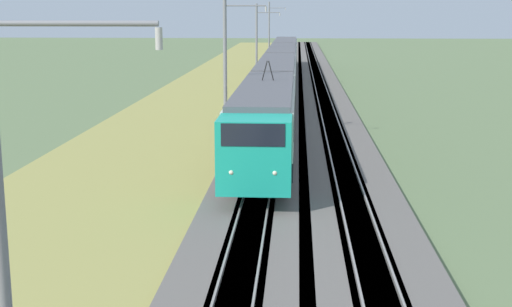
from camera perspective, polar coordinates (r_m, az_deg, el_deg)
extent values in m
cube|color=#605B56|center=(54.78, 1.59, 3.23)|extent=(240.00, 4.40, 0.30)
cube|color=#605B56|center=(54.80, 5.72, 3.18)|extent=(240.00, 4.40, 0.30)
cube|color=#4C4238|center=(54.78, 1.59, 3.23)|extent=(240.00, 1.57, 0.30)
cube|color=gray|center=(54.76, 1.03, 3.46)|extent=(240.00, 0.07, 0.15)
cube|color=gray|center=(54.73, 2.15, 3.45)|extent=(240.00, 0.07, 0.15)
cube|color=#4C4238|center=(54.80, 5.72, 3.18)|extent=(240.00, 1.57, 0.30)
cube|color=gray|center=(54.75, 5.17, 3.42)|extent=(240.00, 0.07, 0.15)
cube|color=gray|center=(54.80, 6.29, 3.40)|extent=(240.00, 0.07, 0.15)
cube|color=#99934C|center=(55.25, -4.32, 3.17)|extent=(240.00, 13.16, 0.12)
cube|color=#19A88E|center=(27.82, -0.10, -0.04)|extent=(2.37, 2.87, 2.88)
cube|color=black|center=(27.29, -0.14, 1.79)|extent=(1.71, 2.40, 0.86)
sphere|color=#F2EAC6|center=(26.88, -1.99, -1.51)|extent=(0.20, 0.20, 0.20)
sphere|color=#F2EAC6|center=(26.78, 1.52, -1.56)|extent=(0.20, 0.20, 0.20)
cube|color=#2D2D33|center=(37.41, 0.78, 1.32)|extent=(16.79, 2.99, 0.81)
cube|color=silver|center=(37.19, 0.78, 3.50)|extent=(16.79, 2.99, 2.07)
cube|color=black|center=(37.16, 0.79, 3.76)|extent=(15.45, 3.01, 0.87)
cube|color=#515156|center=(37.04, 0.79, 5.28)|extent=(16.79, 2.76, 0.25)
cube|color=black|center=(37.54, 0.78, 0.30)|extent=(15.95, 2.55, 0.55)
cylinder|color=black|center=(31.10, -0.75, -1.75)|extent=(0.86, 0.12, 0.86)
cylinder|color=black|center=(31.04, 1.22, -1.78)|extent=(0.86, 0.12, 0.86)
cube|color=#2D2D33|center=(55.78, 1.63, 4.67)|extent=(19.16, 2.99, 0.81)
cube|color=silver|center=(55.63, 1.64, 6.14)|extent=(19.16, 2.99, 2.07)
cube|color=black|center=(55.61, 1.64, 6.31)|extent=(17.62, 3.01, 0.87)
cube|color=#515156|center=(55.53, 1.65, 7.33)|extent=(19.16, 2.76, 0.25)
cube|color=black|center=(55.86, 1.63, 3.98)|extent=(18.20, 2.55, 0.55)
cube|color=#2D2D33|center=(75.43, 2.09, 6.44)|extent=(19.16, 2.99, 0.81)
cube|color=silver|center=(75.32, 2.10, 7.53)|extent=(19.16, 2.99, 2.07)
cube|color=black|center=(75.31, 2.10, 7.65)|extent=(17.62, 3.01, 0.87)
cube|color=#515156|center=(75.25, 2.10, 8.41)|extent=(19.16, 2.76, 0.25)
cube|color=black|center=(75.49, 2.08, 5.93)|extent=(18.20, 2.55, 0.55)
cube|color=#2D2D33|center=(95.12, 2.36, 7.47)|extent=(19.16, 2.99, 0.81)
cube|color=silver|center=(95.03, 2.36, 8.34)|extent=(19.16, 2.99, 2.07)
cube|color=black|center=(95.03, 2.36, 8.44)|extent=(17.62, 3.01, 0.87)
cube|color=#515156|center=(94.98, 2.37, 9.04)|extent=(19.16, 2.76, 0.25)
cube|color=black|center=(95.17, 2.35, 7.07)|extent=(18.20, 2.55, 0.55)
cylinder|color=black|center=(39.49, 0.70, 6.65)|extent=(0.06, 0.33, 1.08)
cylinder|color=black|center=(39.48, 1.21, 6.64)|extent=(0.06, 0.33, 1.08)
cube|color=black|center=(31.28, 0.23, -3.33)|extent=(0.10, 0.10, 0.00)
cylinder|color=slate|center=(11.11, -19.69, -8.33)|extent=(0.22, 0.22, 8.70)
cylinder|color=slate|center=(10.07, -14.63, 10.04)|extent=(0.08, 2.40, 0.08)
cylinder|color=#B2ADA8|center=(9.78, -7.78, 9.09)|extent=(0.10, 0.10, 0.30)
cylinder|color=slate|center=(42.36, -2.48, 6.79)|extent=(0.22, 0.22, 9.10)
cylinder|color=slate|center=(42.12, -0.87, 11.75)|extent=(0.08, 2.40, 0.08)
cylinder|color=#B2ADA8|center=(42.05, 0.80, 11.48)|extent=(0.10, 0.10, 0.30)
cylinder|color=slate|center=(74.63, 0.04, 8.61)|extent=(0.22, 0.22, 8.58)
cylinder|color=slate|center=(74.48, 0.98, 11.22)|extent=(0.08, 2.40, 0.08)
cylinder|color=#B2ADA8|center=(74.44, 1.92, 11.06)|extent=(0.10, 0.10, 0.30)
cylinder|color=slate|center=(106.97, 1.05, 9.61)|extent=(0.22, 0.22, 9.11)
cylinder|color=slate|center=(106.88, 1.72, 11.57)|extent=(0.08, 2.40, 0.08)
cylinder|color=#B2ADA8|center=(106.85, 2.37, 11.46)|extent=(0.10, 0.10, 0.30)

